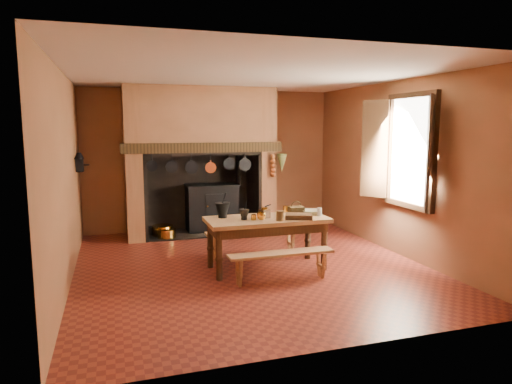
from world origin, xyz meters
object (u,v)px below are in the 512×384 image
work_table (267,226)px  coffee_grinder (264,213)px  wicker_basket (296,210)px  iron_range (212,207)px  bench_front (281,259)px  mixing_bowl (312,212)px

work_table → coffee_grinder: coffee_grinder is taller
work_table → wicker_basket: (0.49, 0.09, 0.19)m
iron_range → bench_front: iron_range is taller
work_table → bench_front: bearing=-90.0°
bench_front → coffee_grinder: (-0.04, 0.59, 0.53)m
bench_front → coffee_grinder: 0.79m
coffee_grinder → mixing_bowl: coffee_grinder is taller
mixing_bowl → iron_range: bearing=109.8°
iron_range → wicker_basket: bearing=-74.2°
iron_range → mixing_bowl: bearing=-70.2°
iron_range → bench_front: bearing=-85.8°
iron_range → mixing_bowl: (0.95, -2.65, 0.31)m
bench_front → mixing_bowl: mixing_bowl is taller
work_table → bench_front: 0.68m
coffee_grinder → mixing_bowl: 0.76m
work_table → wicker_basket: 0.53m
work_table → coffee_grinder: bearing=-167.7°
coffee_grinder → bench_front: bearing=-106.5°
mixing_bowl → wicker_basket: size_ratio=1.29×
bench_front → wicker_basket: wicker_basket is taller
iron_range → mixing_bowl: 2.83m
coffee_grinder → mixing_bowl: size_ratio=0.68×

